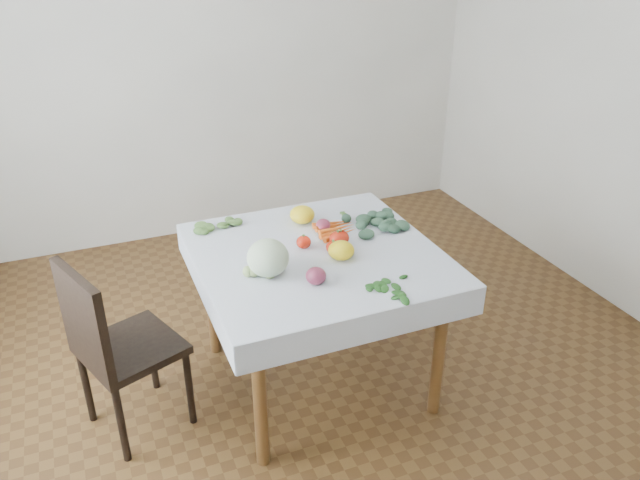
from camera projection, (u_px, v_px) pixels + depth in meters
The scene contains 19 objects.
ground at pixel (318, 378), 3.31m from camera, with size 4.00×4.00×0.00m, color brown.
back_wall at pixel (210, 51), 4.33m from camera, with size 4.00×0.04×2.70m, color white.
table at pixel (317, 271), 3.01m from camera, with size 1.00×1.00×0.75m.
tablecloth at pixel (317, 253), 2.96m from camera, with size 1.12×1.12×0.01m, color white.
chair at pixel (111, 341), 2.74m from camera, with size 0.52×0.52×0.90m.
cabbage at pixel (268, 258), 2.74m from camera, with size 0.19×0.19×0.17m, color beige.
tomato_a at pixel (333, 247), 2.95m from camera, with size 0.07×0.07×0.06m, color red.
tomato_b at pixel (341, 238), 3.02m from camera, with size 0.08×0.08×0.07m, color red.
tomato_c at pixel (338, 239), 3.01m from camera, with size 0.08×0.08×0.07m, color red.
tomato_d at pixel (304, 242), 2.99m from camera, with size 0.07×0.07×0.06m, color red.
heirloom_back at pixel (302, 215), 3.23m from camera, with size 0.13×0.13×0.09m, color yellow.
heirloom_front at pixel (341, 250), 2.89m from camera, with size 0.12×0.12×0.09m, color yellow.
onion_a at pixel (323, 225), 3.16m from camera, with size 0.07×0.07×0.06m, color maroon.
onion_b at pixel (316, 276), 2.69m from camera, with size 0.09×0.09×0.08m, color maroon.
tomatillo_cluster at pixel (264, 272), 2.75m from camera, with size 0.16×0.11×0.05m.
carrot_bunch at pixel (335, 229), 3.15m from camera, with size 0.21×0.20×0.03m.
kale_bunch at pixel (376, 224), 3.19m from camera, with size 0.30×0.28×0.04m.
basil_bunch at pixel (394, 291), 2.65m from camera, with size 0.23×0.17×0.01m.
dill_bunch at pixel (221, 229), 3.16m from camera, with size 0.27×0.20×0.03m.
Camera 1 is at (-0.97, -2.42, 2.17)m, focal length 35.00 mm.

